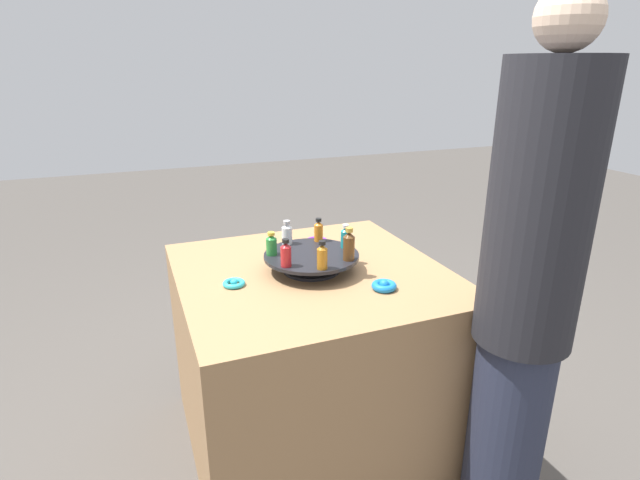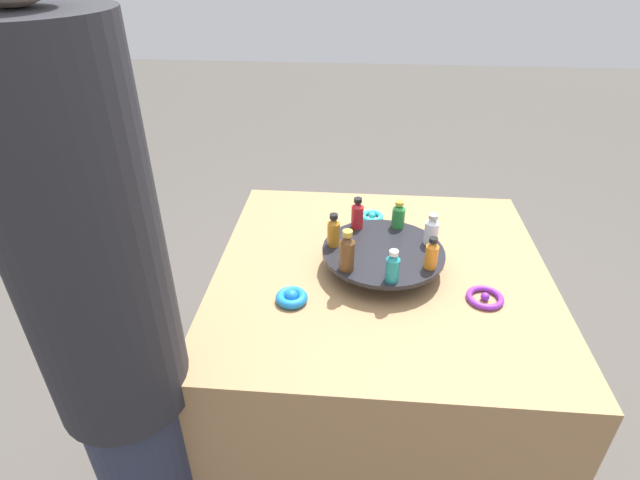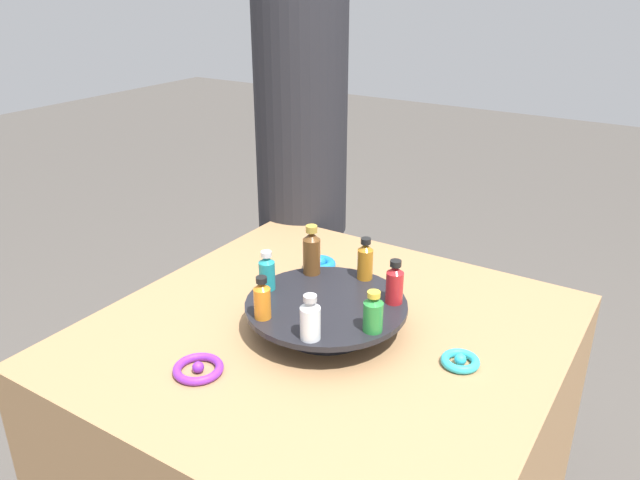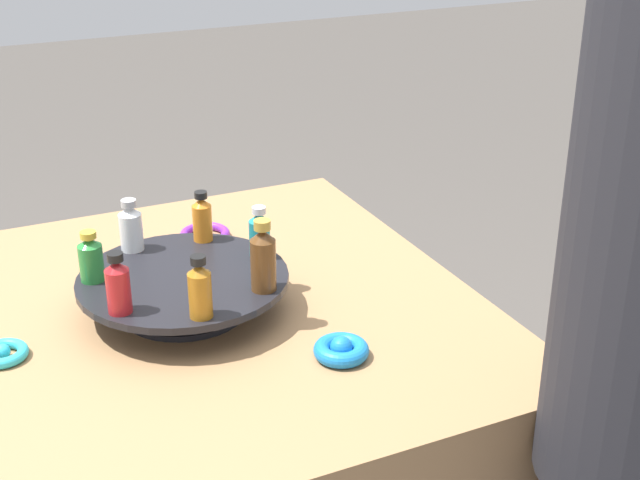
# 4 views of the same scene
# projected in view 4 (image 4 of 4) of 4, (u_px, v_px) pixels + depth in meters

# --- Properties ---
(display_stand) EXTENTS (0.34, 0.34, 0.06)m
(display_stand) POSITION_uv_depth(u_px,v_px,m) (184.00, 287.00, 1.44)
(display_stand) COLOR black
(display_stand) RESTS_ON party_table
(bottle_amber) EXTENTS (0.03, 0.03, 0.10)m
(bottle_amber) POSITION_uv_depth(u_px,v_px,m) (200.00, 289.00, 1.29)
(bottle_amber) COLOR #AD6B19
(bottle_amber) RESTS_ON display_stand
(bottle_brown) EXTENTS (0.04, 0.04, 0.12)m
(bottle_brown) POSITION_uv_depth(u_px,v_px,m) (263.00, 258.00, 1.37)
(bottle_brown) COLOR brown
(bottle_brown) RESTS_ON display_stand
(bottle_teal) EXTENTS (0.04, 0.04, 0.09)m
(bottle_teal) POSITION_uv_depth(u_px,v_px,m) (260.00, 234.00, 1.48)
(bottle_teal) COLOR teal
(bottle_teal) RESTS_ON display_stand
(bottle_orange) EXTENTS (0.03, 0.03, 0.09)m
(bottle_orange) POSITION_uv_depth(u_px,v_px,m) (202.00, 218.00, 1.54)
(bottle_orange) COLOR orange
(bottle_orange) RESTS_ON display_stand
(bottle_clear) EXTENTS (0.04, 0.04, 0.09)m
(bottle_clear) POSITION_uv_depth(u_px,v_px,m) (131.00, 227.00, 1.51)
(bottle_clear) COLOR silver
(bottle_clear) RESTS_ON display_stand
(bottle_green) EXTENTS (0.04, 0.04, 0.08)m
(bottle_green) POSITION_uv_depth(u_px,v_px,m) (91.00, 258.00, 1.40)
(bottle_green) COLOR #288438
(bottle_green) RESTS_ON display_stand
(bottle_red) EXTENTS (0.04, 0.04, 0.10)m
(bottle_red) POSITION_uv_depth(u_px,v_px,m) (118.00, 285.00, 1.31)
(bottle_red) COLOR #B21E23
(bottle_red) RESTS_ON display_stand
(ribbon_bow_blue) EXTENTS (0.08, 0.08, 0.03)m
(ribbon_bow_blue) POSITION_uv_depth(u_px,v_px,m) (341.00, 350.00, 1.32)
(ribbon_bow_blue) COLOR blue
(ribbon_bow_blue) RESTS_ON party_table
(ribbon_bow_purple) EXTENTS (0.10, 0.10, 0.02)m
(ribbon_bow_purple) POSITION_uv_depth(u_px,v_px,m) (205.00, 234.00, 1.72)
(ribbon_bow_purple) COLOR purple
(ribbon_bow_purple) RESTS_ON party_table
(ribbon_bow_teal) EXTENTS (0.08, 0.08, 0.02)m
(ribbon_bow_teal) POSITION_uv_depth(u_px,v_px,m) (3.00, 353.00, 1.32)
(ribbon_bow_teal) COLOR #2DB7CC
(ribbon_bow_teal) RESTS_ON party_table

